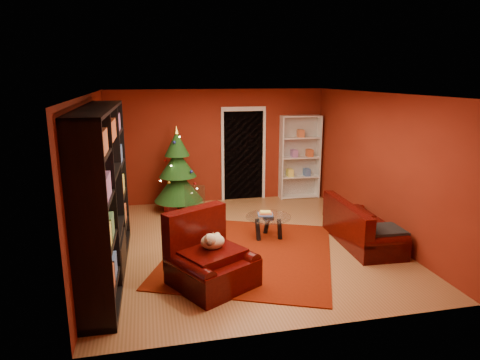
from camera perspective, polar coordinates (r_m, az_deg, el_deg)
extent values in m
cube|color=brown|center=(7.70, 0.65, -8.49)|extent=(5.00, 5.50, 0.05)
cube|color=silver|center=(7.14, 0.71, 11.63)|extent=(5.00, 5.50, 0.05)
cube|color=maroon|center=(9.98, -2.96, 4.55)|extent=(5.00, 0.05, 2.60)
cube|color=maroon|center=(7.18, -19.36, 0.17)|extent=(0.05, 5.50, 2.60)
cube|color=maroon|center=(8.24, 18.04, 1.95)|extent=(0.05, 5.50, 2.60)
cube|color=#671705|center=(7.22, 1.22, -9.75)|extent=(3.64, 3.87, 0.02)
cube|color=#2C672A|center=(9.21, -5.46, -3.85)|extent=(0.29, 0.29, 0.23)
cube|color=maroon|center=(9.39, -9.24, -3.69)|extent=(0.28, 0.28, 0.21)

